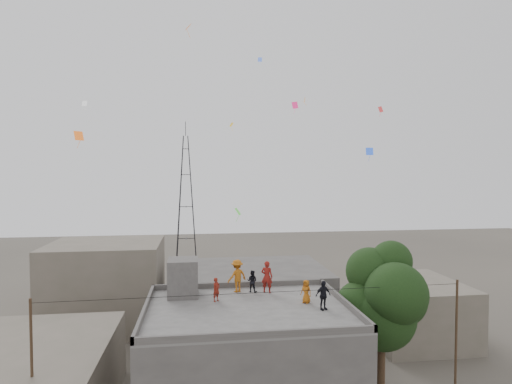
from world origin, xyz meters
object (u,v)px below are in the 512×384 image
transmission_tower (186,200)px  person_dark_adult (323,295)px  stair_head_box (183,277)px  person_red_adult (267,277)px  tree (384,299)px

transmission_tower → person_dark_adult: 41.53m
stair_head_box → person_dark_adult: bearing=-26.3°
stair_head_box → person_red_adult: 4.60m
stair_head_box → person_red_adult: stair_head_box is taller
stair_head_box → tree: 10.80m
tree → person_dark_adult: size_ratio=6.41×
tree → person_red_adult: size_ratio=5.14×
stair_head_box → transmission_tower: bearing=91.2°
person_red_adult → person_dark_adult: bearing=145.5°
tree → stair_head_box: bearing=169.3°
stair_head_box → person_red_adult: (4.60, -0.01, -0.11)m
tree → person_dark_adult: tree is taller
stair_head_box → tree: bearing=-10.7°
person_dark_adult → person_red_adult: bearing=106.9°
transmission_tower → person_dark_adult: transmission_tower is taller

